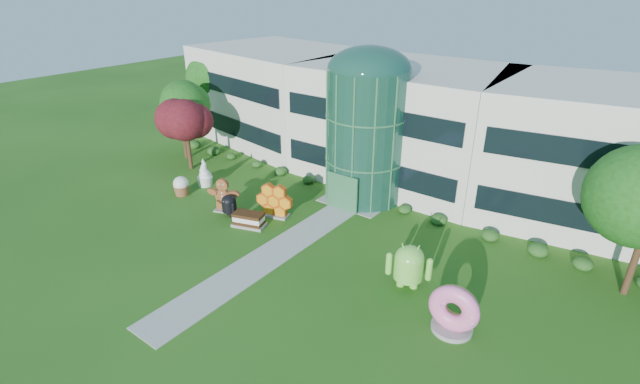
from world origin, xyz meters
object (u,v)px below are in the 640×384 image
Objects in this scene: android_green at (409,264)px; gingerbread at (223,195)px; android_black at (229,204)px; donut at (455,308)px.

android_green is 15.09m from gingerbread.
android_black is at bearing -41.46° from gingerbread.
android_green is at bearing -22.18° from gingerbread.
android_black is at bearing 169.84° from donut.
android_black is 0.69× the size of gingerbread.
android_black is 0.73× the size of donut.
android_green reaches higher than android_black.
donut is (17.54, -1.71, 0.35)m from android_black.
android_green is 1.14× the size of donut.
android_black is (-14.16, -0.13, -0.54)m from android_green.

